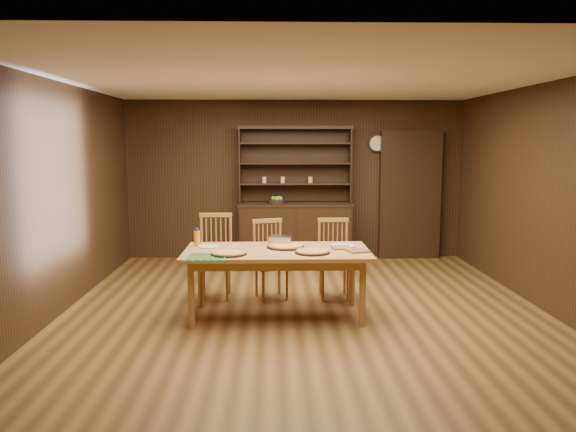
{
  "coord_description": "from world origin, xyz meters",
  "views": [
    {
      "loc": [
        -0.36,
        -6.27,
        1.93
      ],
      "look_at": [
        -0.18,
        0.4,
        1.04
      ],
      "focal_mm": 35.0,
      "sensor_mm": 36.0,
      "label": 1
    }
  ],
  "objects_px": {
    "china_hutch": "(295,224)",
    "chair_left": "(215,253)",
    "dining_table": "(277,257)",
    "chair_right": "(334,256)",
    "juice_bottle": "(197,238)",
    "chair_center": "(270,256)"
  },
  "relations": [
    {
      "from": "chair_right",
      "to": "juice_bottle",
      "type": "distance_m",
      "value": 1.73
    },
    {
      "from": "dining_table",
      "to": "chair_center",
      "type": "height_order",
      "value": "chair_center"
    },
    {
      "from": "juice_bottle",
      "to": "chair_right",
      "type": "bearing_deg",
      "value": 17.98
    },
    {
      "from": "chair_left",
      "to": "chair_center",
      "type": "height_order",
      "value": "chair_left"
    },
    {
      "from": "chair_right",
      "to": "juice_bottle",
      "type": "height_order",
      "value": "chair_right"
    },
    {
      "from": "dining_table",
      "to": "chair_right",
      "type": "distance_m",
      "value": 1.06
    },
    {
      "from": "china_hutch",
      "to": "chair_center",
      "type": "distance_m",
      "value": 2.23
    },
    {
      "from": "china_hutch",
      "to": "chair_right",
      "type": "bearing_deg",
      "value": -79.89
    },
    {
      "from": "china_hutch",
      "to": "chair_left",
      "type": "bearing_deg",
      "value": -116.69
    },
    {
      "from": "china_hutch",
      "to": "juice_bottle",
      "type": "xyz_separation_m",
      "value": [
        -1.22,
        -2.72,
        0.25
      ]
    },
    {
      "from": "chair_right",
      "to": "juice_bottle",
      "type": "relative_size",
      "value": 4.81
    },
    {
      "from": "chair_center",
      "to": "chair_right",
      "type": "relative_size",
      "value": 0.99
    },
    {
      "from": "dining_table",
      "to": "juice_bottle",
      "type": "distance_m",
      "value": 0.95
    },
    {
      "from": "dining_table",
      "to": "china_hutch",
      "type": "bearing_deg",
      "value": 83.88
    },
    {
      "from": "chair_center",
      "to": "chair_right",
      "type": "height_order",
      "value": "chair_right"
    },
    {
      "from": "dining_table",
      "to": "chair_center",
      "type": "bearing_deg",
      "value": 96.12
    },
    {
      "from": "chair_right",
      "to": "chair_left",
      "type": "bearing_deg",
      "value": 177.33
    },
    {
      "from": "dining_table",
      "to": "chair_left",
      "type": "xyz_separation_m",
      "value": [
        -0.76,
        0.83,
        -0.12
      ]
    },
    {
      "from": "chair_left",
      "to": "juice_bottle",
      "type": "distance_m",
      "value": 0.66
    },
    {
      "from": "chair_left",
      "to": "chair_center",
      "type": "bearing_deg",
      "value": -3.23
    },
    {
      "from": "dining_table",
      "to": "chair_right",
      "type": "height_order",
      "value": "chair_right"
    },
    {
      "from": "chair_left",
      "to": "chair_right",
      "type": "height_order",
      "value": "chair_left"
    }
  ]
}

